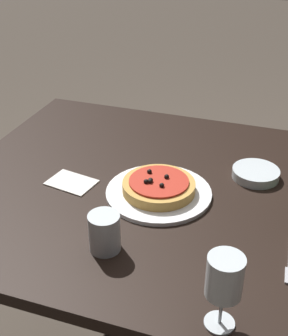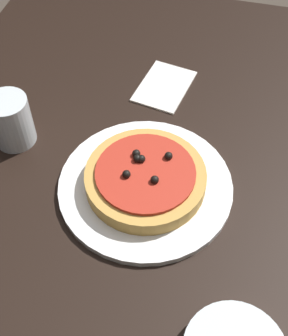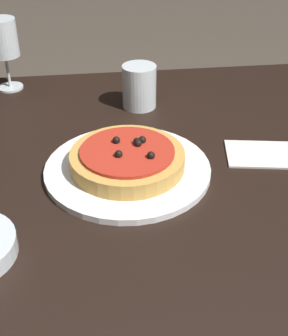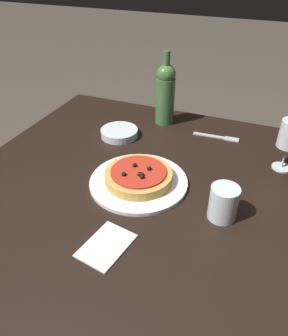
# 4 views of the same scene
# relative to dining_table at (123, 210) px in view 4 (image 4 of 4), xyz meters

# --- Properties ---
(ground_plane) EXTENTS (14.00, 14.00, 0.00)m
(ground_plane) POSITION_rel_dining_table_xyz_m (0.00, 0.00, -0.65)
(ground_plane) COLOR #4C4238
(dining_table) EXTENTS (1.16, 1.02, 0.74)m
(dining_table) POSITION_rel_dining_table_xyz_m (0.00, 0.00, 0.00)
(dining_table) COLOR black
(dining_table) RESTS_ON ground_plane
(dinner_plate) EXTENTS (0.30, 0.30, 0.01)m
(dinner_plate) POSITION_rel_dining_table_xyz_m (-0.04, 0.04, 0.10)
(dinner_plate) COLOR white
(dinner_plate) RESTS_ON dining_table
(pizza) EXTENTS (0.20, 0.20, 0.05)m
(pizza) POSITION_rel_dining_table_xyz_m (-0.04, 0.04, 0.12)
(pizza) COLOR gold
(pizza) RESTS_ON dinner_plate
(wine_bottle) EXTENTS (0.07, 0.07, 0.28)m
(wine_bottle) POSITION_rel_dining_table_xyz_m (-0.46, -0.03, 0.22)
(wine_bottle) COLOR #3D6B38
(wine_bottle) RESTS_ON dining_table
(water_cup) EXTENTS (0.08, 0.08, 0.10)m
(water_cup) POSITION_rel_dining_table_xyz_m (0.01, 0.30, 0.14)
(water_cup) COLOR silver
(water_cup) RESTS_ON dining_table
(side_bowl) EXTENTS (0.14, 0.14, 0.03)m
(side_bowl) POSITION_rel_dining_table_xyz_m (-0.28, -0.15, 0.10)
(side_bowl) COLOR silver
(side_bowl) RESTS_ON dining_table
(fork) EXTENTS (0.03, 0.17, 0.00)m
(fork) POSITION_rel_dining_table_xyz_m (-0.41, 0.21, 0.09)
(fork) COLOR #B7B7BC
(fork) RESTS_ON dining_table
(paper_napkin) EXTENTS (0.15, 0.12, 0.00)m
(paper_napkin) POSITION_rel_dining_table_xyz_m (0.22, 0.06, 0.09)
(paper_napkin) COLOR silver
(paper_napkin) RESTS_ON dining_table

